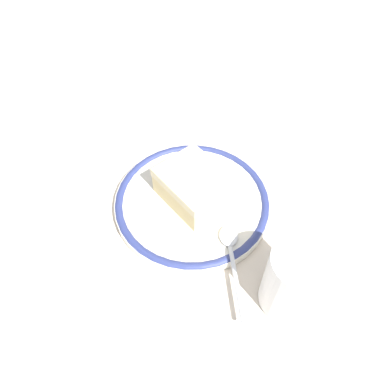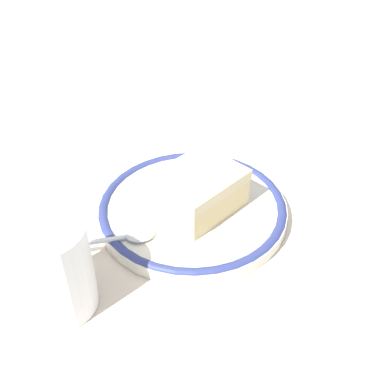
{
  "view_description": "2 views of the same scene",
  "coord_description": "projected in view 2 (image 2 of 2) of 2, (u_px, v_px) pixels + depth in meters",
  "views": [
    {
      "loc": [
        -0.33,
        -0.07,
        0.47
      ],
      "look_at": [
        -0.0,
        0.02,
        0.04
      ],
      "focal_mm": 36.21,
      "sensor_mm": 36.0,
      "label": 1
    },
    {
      "loc": [
        0.07,
        -0.41,
        0.38
      ],
      "look_at": [
        -0.0,
        0.02,
        0.04
      ],
      "focal_mm": 44.33,
      "sensor_mm": 36.0,
      "label": 2
    }
  ],
  "objects": [
    {
      "name": "cake_slice",
      "position": [
        198.0,
        190.0,
        0.55
      ],
      "size": [
        0.12,
        0.13,
        0.05
      ],
      "color": "beige",
      "rests_on": "plate"
    },
    {
      "name": "plate",
      "position": [
        192.0,
        208.0,
        0.57
      ],
      "size": [
        0.23,
        0.23,
        0.02
      ],
      "color": "silver",
      "rests_on": "placemat"
    },
    {
      "name": "placemat",
      "position": [
        189.0,
        228.0,
        0.56
      ],
      "size": [
        0.45,
        0.36,
        0.0
      ],
      "primitive_type": "cube",
      "color": "beige",
      "rests_on": "ground_plane"
    },
    {
      "name": "cup",
      "position": [
        55.0,
        274.0,
        0.45
      ],
      "size": [
        0.07,
        0.07,
        0.1
      ],
      "color": "white",
      "rests_on": "placemat"
    },
    {
      "name": "ground_plane",
      "position": [
        189.0,
        228.0,
        0.56
      ],
      "size": [
        2.4,
        2.4,
        0.0
      ],
      "primitive_type": "plane",
      "color": "#B7B2A8"
    },
    {
      "name": "spoon",
      "position": [
        120.0,
        237.0,
        0.52
      ],
      "size": [
        0.13,
        0.06,
        0.01
      ],
      "color": "silver",
      "rests_on": "plate"
    }
  ]
}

